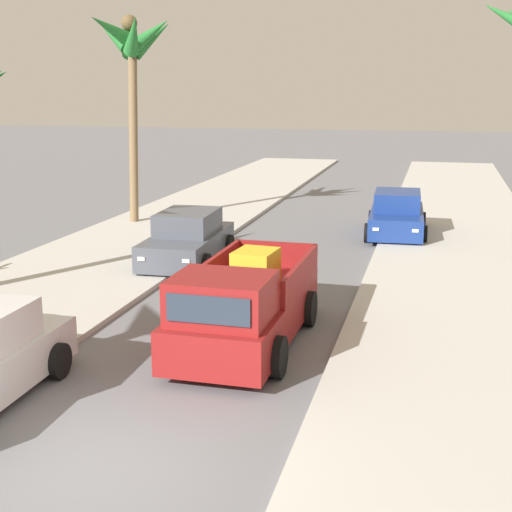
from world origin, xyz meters
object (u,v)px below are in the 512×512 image
at_px(pickup_truck, 244,308).
at_px(palm_tree_left_fore, 132,51).
at_px(car_right_near, 188,240).
at_px(car_left_near, 397,215).

xyz_separation_m(pickup_truck, palm_tree_left_fore, (-7.38, 11.87, 5.49)).
relative_size(car_right_near, palm_tree_left_fore, 0.57).
height_order(pickup_truck, palm_tree_left_fore, palm_tree_left_fore).
relative_size(car_left_near, palm_tree_left_fore, 0.57).
height_order(car_left_near, palm_tree_left_fore, palm_tree_left_fore).
xyz_separation_m(car_left_near, car_right_near, (-5.63, -5.61, 0.00)).
height_order(car_right_near, palm_tree_left_fore, palm_tree_left_fore).
bearing_deg(palm_tree_left_fore, pickup_truck, -58.13).
bearing_deg(pickup_truck, palm_tree_left_fore, 121.87).
height_order(pickup_truck, car_right_near, pickup_truck).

